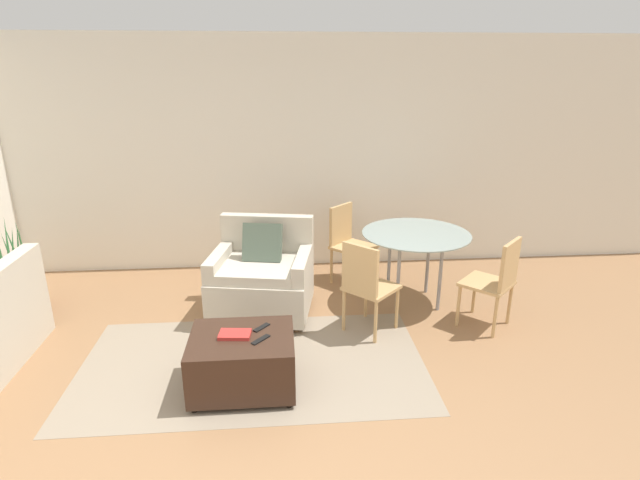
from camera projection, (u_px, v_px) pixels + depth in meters
name	position (u px, v px, depth m)	size (l,w,h in m)	color
ground_plane	(259.00, 452.00, 3.25)	(20.00, 20.00, 0.00)	#936B47
wall_back	(263.00, 156.00, 5.92)	(12.00, 0.06, 2.75)	white
area_rug	(253.00, 364.00, 4.22)	(2.88, 1.60, 0.01)	gray
armchair	(262.00, 278.00, 5.00)	(1.09, 0.99, 0.94)	beige
ottoman	(243.00, 360.00, 3.83)	(0.79, 0.63, 0.45)	#382319
book_stack	(235.00, 334.00, 3.77)	(0.25, 0.17, 0.03)	#B72D28
tv_remote_primary	(261.00, 340.00, 3.72)	(0.14, 0.15, 0.01)	black
tv_remote_secondary	(262.00, 327.00, 3.89)	(0.13, 0.14, 0.01)	black
potted_plant	(22.00, 290.00, 5.09)	(0.44, 0.44, 1.00)	brown
dining_table	(416.00, 241.00, 5.13)	(1.11, 1.11, 0.77)	#8C9E99
dining_chair_near_left	(366.00, 282.00, 4.55)	(0.59, 0.59, 0.90)	tan
dining_chair_near_right	(497.00, 278.00, 4.65)	(0.59, 0.59, 0.90)	tan
dining_chair_far_left	(348.00, 239.00, 5.71)	(0.59, 0.59, 0.90)	tan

